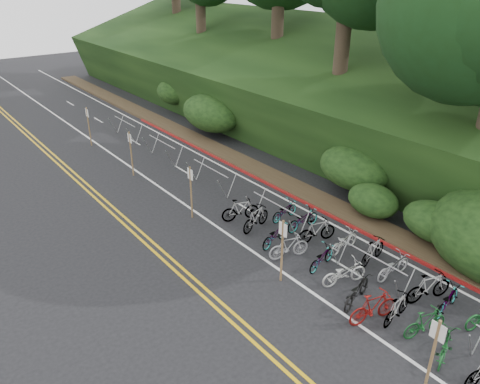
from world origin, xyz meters
name	(u,v)px	position (x,y,z in m)	size (l,w,h in m)	color
ground	(384,373)	(0.00, 0.00, 0.00)	(120.00, 120.00, 0.00)	black
road_markings	(204,225)	(0.63, 10.10, 0.00)	(7.47, 80.00, 0.01)	gold
red_curb	(264,181)	(5.70, 12.00, 0.05)	(0.25, 28.00, 0.10)	maroon
embankment	(279,89)	(12.96, 19.04, 2.57)	(14.30, 48.14, 9.11)	black
bike_racks_rest	(211,174)	(3.00, 13.00, 0.85)	(1.14, 23.00, 1.17)	#97989A
signpost_near	(432,355)	(0.16, -1.11, 1.47)	(0.08, 0.40, 2.58)	brown
signposts_rest	(158,168)	(0.60, 14.00, 1.43)	(0.08, 18.40, 2.50)	brown
bike_front	(373,307)	(1.47, 1.61, 0.55)	(1.83, 0.52, 1.10)	maroon
bike_valet	(367,271)	(2.97, 3.07, 0.48)	(3.49, 14.08, 1.10)	slate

